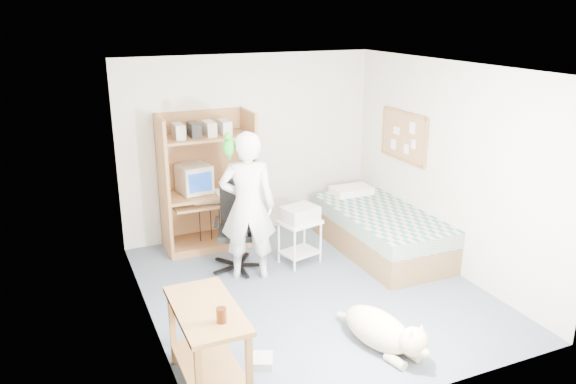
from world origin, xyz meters
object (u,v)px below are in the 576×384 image
at_px(computer_hutch, 207,187).
at_px(person, 248,206).
at_px(bed, 380,230).
at_px(dog, 383,331).
at_px(printer_cart, 300,235).
at_px(side_desk, 208,335).
at_px(office_chair, 238,238).

distance_m(computer_hutch, person, 1.14).
bearing_deg(person, bed, -160.02).
bearing_deg(dog, printer_cart, 74.23).
bearing_deg(dog, side_desk, 162.45).
height_order(office_chair, person, person).
xyz_separation_m(computer_hutch, side_desk, (-0.85, -2.94, -0.33)).
bearing_deg(person, side_desk, 80.77).
bearing_deg(person, printer_cart, -151.96).
relative_size(computer_hutch, bed, 0.89).
bearing_deg(dog, bed, 44.57).
distance_m(office_chair, person, 0.59).
relative_size(office_chair, printer_cart, 1.88).
bearing_deg(side_desk, office_chair, 65.13).
bearing_deg(office_chair, computer_hutch, 119.14).
distance_m(computer_hutch, side_desk, 3.08).
bearing_deg(computer_hutch, person, -81.76).
relative_size(computer_hutch, office_chair, 1.68).
bearing_deg(dog, office_chair, 93.01).
relative_size(side_desk, dog, 0.87).
bearing_deg(computer_hutch, bed, -29.29).
distance_m(bed, person, 1.93).
xyz_separation_m(computer_hutch, dog, (0.80, -3.05, -0.63)).
height_order(bed, printer_cart, bed).
bearing_deg(printer_cart, side_desk, -146.19).
height_order(office_chair, printer_cart, office_chair).
bearing_deg(printer_cart, person, 173.93).
relative_size(office_chair, person, 0.60).
xyz_separation_m(person, dog, (0.63, -1.93, -0.70)).
xyz_separation_m(side_desk, printer_cart, (1.73, 1.92, -0.12)).
distance_m(side_desk, printer_cart, 2.58).
xyz_separation_m(side_desk, person, (1.01, 1.81, 0.39)).
relative_size(bed, office_chair, 1.89).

